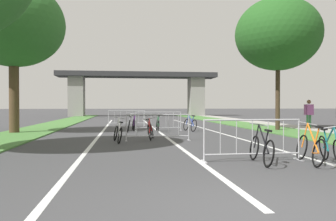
{
  "coord_description": "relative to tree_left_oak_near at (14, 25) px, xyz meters",
  "views": [
    {
      "loc": [
        -1.86,
        -4.19,
        1.38
      ],
      "look_at": [
        0.28,
        12.36,
        1.15
      ],
      "focal_mm": 36.79,
      "sensor_mm": 36.0,
      "label": 1
    }
  ],
  "objects": [
    {
      "name": "grass_verge_left",
      "position": [
        0.56,
        6.69,
        -5.4
      ],
      "size": [
        2.61,
        50.13,
        0.05
      ],
      "primitive_type": "cube",
      "color": "#477A38",
      "rests_on": "ground"
    },
    {
      "name": "grass_verge_right",
      "position": [
        14.01,
        6.69,
        -5.4
      ],
      "size": [
        2.61,
        50.13,
        0.05
      ],
      "primitive_type": "cube",
      "color": "#477A38",
      "rests_on": "ground"
    },
    {
      "name": "lane_stripe_center",
      "position": [
        7.28,
        0.68,
        -5.42
      ],
      "size": [
        0.14,
        29.0,
        0.01
      ],
      "primitive_type": "cube",
      "color": "silver",
      "rests_on": "ground"
    },
    {
      "name": "crowd_barrier_nearest",
      "position": [
        8.61,
        -9.78,
        -4.9
      ],
      "size": [
        2.54,
        0.46,
        1.05
      ],
      "rotation": [
        0.0,
        0.0,
        0.01
      ],
      "color": "#ADADB2",
      "rests_on": "ground"
    },
    {
      "name": "bicycle_blue_6",
      "position": [
        9.0,
        0.33,
        -5.06
      ],
      "size": [
        0.56,
        1.61,
        0.94
      ],
      "rotation": [
        0.0,
        0.0,
        0.25
      ],
      "color": "black",
      "rests_on": "ground"
    },
    {
      "name": "tree_left_oak_near",
      "position": [
        0.0,
        0.0,
        0.0
      ],
      "size": [
        5.0,
        5.0,
        7.58
      ],
      "color": "#4C3823",
      "rests_on": "ground"
    },
    {
      "name": "pedestrian_waiting",
      "position": [
        16.02,
        0.59,
        -4.37
      ],
      "size": [
        0.61,
        0.38,
        1.72
      ],
      "rotation": [
        0.0,
        0.0,
        0.22
      ],
      "color": "#33723F",
      "rests_on": "ground"
    },
    {
      "name": "ground_plane",
      "position": [
        7.28,
        -13.82,
        -5.42
      ],
      "size": [
        300.0,
        300.0,
        0.0
      ],
      "primitive_type": "plane",
      "color": "#3D3D3F"
    },
    {
      "name": "bicycle_purple_7",
      "position": [
        5.98,
        1.2,
        -5.08
      ],
      "size": [
        0.55,
        1.63,
        0.93
      ],
      "rotation": [
        0.0,
        0.0,
        3.17
      ],
      "color": "black",
      "rests_on": "ground"
    },
    {
      "name": "crowd_barrier_second",
      "position": [
        6.76,
        -4.53,
        -4.9
      ],
      "size": [
        2.53,
        0.44,
        1.05
      ],
      "rotation": [
        0.0,
        0.0,
        -0.0
      ],
      "color": "#ADADB2",
      "rests_on": "ground"
    },
    {
      "name": "sidewalk_path_right",
      "position": [
        16.15,
        6.69,
        -5.38
      ],
      "size": [
        1.68,
        50.13,
        0.08
      ],
      "primitive_type": "cube",
      "color": "#9E9B93",
      "rests_on": "ground"
    },
    {
      "name": "lane_stripe_right_lane",
      "position": [
        10.26,
        0.68,
        -5.42
      ],
      "size": [
        0.14,
        29.0,
        0.01
      ],
      "primitive_type": "cube",
      "color": "silver",
      "rests_on": "ground"
    },
    {
      "name": "bicycle_teal_8",
      "position": [
        10.38,
        -10.29,
        -5.06
      ],
      "size": [
        0.66,
        1.59,
        0.95
      ],
      "rotation": [
        0.0,
        0.0,
        2.91
      ],
      "color": "black",
      "rests_on": "ground"
    },
    {
      "name": "lane_stripe_left_lane",
      "position": [
        4.3,
        0.68,
        -5.42
      ],
      "size": [
        0.14,
        29.0,
        0.01
      ],
      "primitive_type": "cube",
      "color": "silver",
      "rests_on": "ground"
    },
    {
      "name": "crowd_barrier_third",
      "position": [
        7.32,
        0.71,
        -4.9
      ],
      "size": [
        2.54,
        0.51,
        1.05
      ],
      "rotation": [
        0.0,
        0.0,
        0.03
      ],
      "color": "#ADADB2",
      "rests_on": "ground"
    },
    {
      "name": "bicycle_silver_2",
      "position": [
        5.7,
        0.23,
        -5.06
      ],
      "size": [
        0.49,
        1.68,
        1.02
      ],
      "rotation": [
        0.0,
        0.0,
        -0.04
      ],
      "color": "black",
      "rests_on": "ground"
    },
    {
      "name": "bicycle_white_5",
      "position": [
        5.21,
        -4.99,
        -5.08
      ],
      "size": [
        0.47,
        1.71,
        0.97
      ],
      "rotation": [
        0.0,
        0.0,
        0.16
      ],
      "color": "black",
      "rests_on": "ground"
    },
    {
      "name": "overpass_bridge",
      "position": [
        7.28,
        27.61,
        -1.42
      ],
      "size": [
        20.77,
        3.63,
        5.76
      ],
      "color": "#2D2D30",
      "rests_on": "ground"
    },
    {
      "name": "bicycle_red_1",
      "position": [
        6.5,
        -4.06,
        -5.06
      ],
      "size": [
        0.54,
        1.64,
        0.91
      ],
      "rotation": [
        0.0,
        0.0,
        -0.17
      ],
      "color": "black",
      "rests_on": "ground"
    },
    {
      "name": "bicycle_black_3",
      "position": [
        8.68,
        -10.19,
        -5.06
      ],
      "size": [
        0.5,
        1.7,
        0.96
      ],
      "rotation": [
        0.0,
        0.0,
        -0.08
      ],
      "color": "black",
      "rests_on": "ground"
    },
    {
      "name": "bicycle_green_0",
      "position": [
        7.23,
        0.31,
        -5.07
      ],
      "size": [
        0.47,
        1.62,
        0.89
      ],
      "rotation": [
        0.0,
        0.0,
        -0.02
      ],
      "color": "black",
      "rests_on": "ground"
    },
    {
      "name": "bicycle_orange_4",
      "position": [
        9.83,
        -10.35,
        -5.05
      ],
      "size": [
        0.65,
        1.72,
        0.99
      ],
      "rotation": [
        0.0,
        0.0,
        -0.16
      ],
      "color": "black",
      "rests_on": "ground"
    },
    {
      "name": "crowd_barrier_fourth",
      "position": [
        5.64,
        5.96,
        -4.9
      ],
      "size": [
        2.53,
        0.45,
        1.05
      ],
      "rotation": [
        0.0,
        0.0,
        -0.0
      ],
      "color": "#ADADB2",
      "rests_on": "ground"
    },
    {
      "name": "tree_right_cypress_far",
      "position": [
        13.89,
        0.09,
        -0.1
      ],
      "size": [
        4.69,
        4.69,
        7.32
      ],
      "color": "#3D2D1E",
      "rests_on": "ground"
    }
  ]
}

